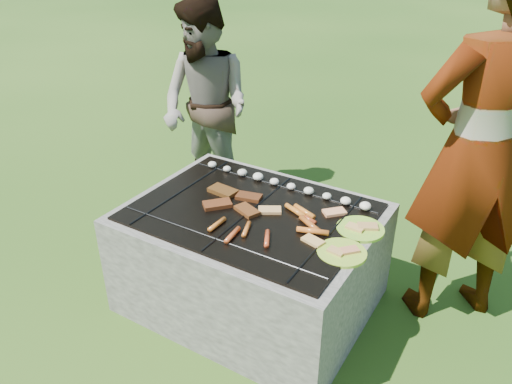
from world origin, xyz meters
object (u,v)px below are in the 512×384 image
at_px(cook, 479,153).
at_px(bystander, 206,108).
at_px(fire_pit, 251,261).
at_px(plate_near, 342,252).
at_px(plate_far, 361,229).

relative_size(cook, bystander, 1.26).
bearing_deg(cook, fire_pit, -12.54).
xyz_separation_m(fire_pit, plate_near, (0.56, -0.10, 0.33)).
height_order(plate_far, bystander, bystander).
distance_m(plate_near, cook, 0.84).
relative_size(plate_far, bystander, 0.19).
bearing_deg(plate_near, plate_far, 89.87).
bearing_deg(fire_pit, cook, 28.87).
height_order(fire_pit, bystander, bystander).
bearing_deg(bystander, fire_pit, -35.14).
bearing_deg(bystander, plate_far, -18.08).
xyz_separation_m(plate_far, bystander, (-1.48, 0.71, 0.16)).
xyz_separation_m(plate_near, bystander, (-1.48, 0.95, 0.16)).
bearing_deg(cook, bystander, -50.73).
xyz_separation_m(fire_pit, bystander, (-0.92, 0.85, 0.48)).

